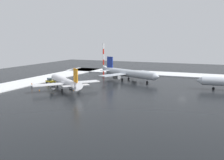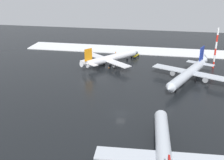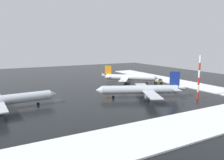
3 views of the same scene
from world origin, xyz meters
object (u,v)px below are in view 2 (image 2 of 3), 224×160
airplane_far_rear (110,58)px  pushback_tug (135,55)px  ground_crew_by_nose_gear (115,53)px  traffic_cone_mid_line (109,67)px  antenna_mast (216,48)px  airplane_distant_tail (163,151)px  airplane_parked_starboard (189,73)px  ground_crew_beside_wing (115,64)px  traffic_cone_near_nose (102,58)px

airplane_far_rear → pushback_tug: 16.39m
ground_crew_by_nose_gear → traffic_cone_mid_line: size_ratio=3.11×
antenna_mast → ground_crew_by_nose_gear: bearing=75.2°
antenna_mast → airplane_distant_tail: bearing=163.5°
airplane_far_rear → ground_crew_by_nose_gear: bearing=40.6°
airplane_parked_starboard → traffic_cone_mid_line: size_ratio=60.19×
ground_crew_by_nose_gear → traffic_cone_mid_line: (-19.05, -0.50, -0.70)m
ground_crew_beside_wing → antenna_mast: size_ratio=0.10×
airplane_far_rear → ground_crew_by_nose_gear: size_ratio=15.14×
pushback_tug → ground_crew_by_nose_gear: 9.89m
ground_crew_beside_wing → traffic_cone_mid_line: ground_crew_beside_wing is taller
antenna_mast → traffic_cone_mid_line: size_ratio=30.48×
airplane_parked_starboard → ground_crew_beside_wing: size_ratio=19.36×
pushback_tug → ground_crew_by_nose_gear: bearing=96.8°
ground_crew_beside_wing → traffic_cone_near_nose: (8.83, 7.35, -0.70)m
airplane_distant_tail → airplane_parked_starboard: size_ratio=1.02×
antenna_mast → traffic_cone_near_nose: (3.96, 48.04, -8.11)m
ground_crew_beside_wing → antenna_mast: 41.65m
airplane_distant_tail → traffic_cone_near_nose: airplane_distant_tail is taller
airplane_far_rear → traffic_cone_near_nose: (7.99, 5.40, -2.78)m
pushback_tug → airplane_distant_tail: bearing=-151.2°
airplane_parked_starboard → antenna_mast: 21.99m
airplane_far_rear → airplane_distant_tail: airplane_distant_tail is taller
ground_crew_beside_wing → traffic_cone_near_nose: ground_crew_beside_wing is taller
airplane_distant_tail → ground_crew_beside_wing: bearing=15.6°
airplane_parked_starboard → traffic_cone_near_nose: size_ratio=60.19×
ground_crew_beside_wing → traffic_cone_mid_line: 3.45m
airplane_far_rear → ground_crew_by_nose_gear: 15.59m
antenna_mast → traffic_cone_near_nose: size_ratio=30.48×
ground_crew_by_nose_gear → traffic_cone_mid_line: bearing=-11.8°
traffic_cone_mid_line → ground_crew_by_nose_gear: bearing=1.5°
airplane_distant_tail → ground_crew_by_nose_gear: (77.82, 23.48, -2.34)m
traffic_cone_mid_line → antenna_mast: bearing=-79.8°
airplane_distant_tail → ground_crew_beside_wing: (61.54, 21.05, -2.34)m
airplane_far_rear → airplane_distant_tail: size_ratio=0.77×
airplane_parked_starboard → traffic_cone_near_nose: airplane_parked_starboard is taller
airplane_far_rear → traffic_cone_mid_line: 4.55m
ground_crew_beside_wing → traffic_cone_mid_line: size_ratio=3.11×
pushback_tug → traffic_cone_near_nose: (-5.45, 14.60, -1.01)m
antenna_mast → airplane_parked_starboard: bearing=147.9°
ground_crew_by_nose_gear → antenna_mast: antenna_mast is taller
traffic_cone_near_nose → traffic_cone_mid_line: (-11.60, -5.42, 0.00)m
traffic_cone_near_nose → antenna_mast: bearing=-94.7°
airplane_parked_starboard → ground_crew_beside_wing: (13.28, 29.30, -2.47)m
airplane_far_rear → traffic_cone_near_nose: 10.03m
airplane_parked_starboard → antenna_mast: size_ratio=1.97×
traffic_cone_near_nose → traffic_cone_mid_line: size_ratio=1.00×
ground_crew_by_nose_gear → traffic_cone_mid_line: ground_crew_by_nose_gear is taller
airplane_far_rear → airplane_parked_starboard: (-14.12, -31.25, 0.39)m
pushback_tug → traffic_cone_mid_line: 19.39m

